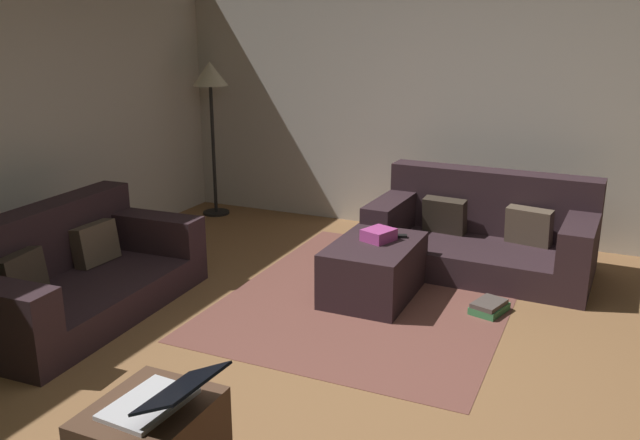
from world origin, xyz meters
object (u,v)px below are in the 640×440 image
(tv_remote, at_px, (396,236))
(corner_lamp, at_px, (210,86))
(gift_box, at_px, (379,235))
(laptop, at_px, (161,398))
(ottoman, at_px, (374,269))
(couch_left, at_px, (68,275))
(couch_right, at_px, (483,234))
(book_stack, at_px, (489,307))

(tv_remote, distance_m, corner_lamp, 2.87)
(gift_box, bearing_deg, laptop, -179.79)
(ottoman, bearing_deg, laptop, -179.63)
(couch_left, xyz_separation_m, laptop, (-1.39, -1.89, 0.28))
(couch_right, xyz_separation_m, laptop, (-3.49, 0.60, 0.26))
(couch_right, xyz_separation_m, tv_remote, (-0.76, 0.52, 0.14))
(tv_remote, bearing_deg, book_stack, -119.44)
(couch_right, xyz_separation_m, gift_box, (-0.89, 0.61, 0.17))
(gift_box, height_order, book_stack, gift_box)
(laptop, distance_m, corner_lamp, 4.66)
(gift_box, bearing_deg, ottoman, 174.22)
(couch_left, relative_size, book_stack, 5.76)
(laptop, bearing_deg, ottoman, 0.37)
(gift_box, xyz_separation_m, tv_remote, (0.12, -0.10, -0.03))
(couch_left, relative_size, gift_box, 8.38)
(gift_box, bearing_deg, couch_right, -34.73)
(tv_remote, distance_m, laptop, 2.73)
(couch_right, distance_m, book_stack, 0.97)
(couch_right, bearing_deg, book_stack, 106.43)
(gift_box, distance_m, laptop, 2.61)
(book_stack, bearing_deg, corner_lamp, 66.56)
(laptop, bearing_deg, tv_remote, -1.86)
(couch_left, height_order, corner_lamp, corner_lamp)
(ottoman, bearing_deg, corner_lamp, 58.51)
(couch_left, bearing_deg, couch_right, 127.55)
(couch_left, relative_size, laptop, 4.25)
(gift_box, xyz_separation_m, corner_lamp, (1.35, 2.32, 0.90))
(laptop, distance_m, book_stack, 2.76)
(book_stack, relative_size, corner_lamp, 0.20)
(book_stack, xyz_separation_m, corner_lamp, (1.37, 3.17, 1.32))
(tv_remote, bearing_deg, laptop, 160.05)
(corner_lamp, bearing_deg, couch_right, -98.97)
(ottoman, height_order, laptop, laptop)
(book_stack, bearing_deg, couch_left, 113.55)
(tv_remote, bearing_deg, couch_left, 106.01)
(couch_left, height_order, laptop, couch_left)
(couch_right, bearing_deg, tv_remote, 57.92)
(tv_remote, distance_m, book_stack, 0.86)
(corner_lamp, bearing_deg, laptop, -149.49)
(ottoman, bearing_deg, tv_remote, -28.48)
(tv_remote, xyz_separation_m, corner_lamp, (1.22, 2.42, 0.94))
(couch_left, bearing_deg, corner_lamp, -172.75)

